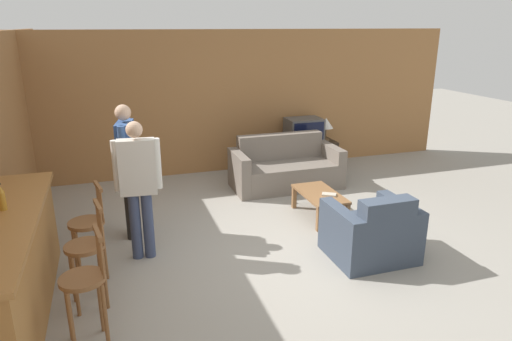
% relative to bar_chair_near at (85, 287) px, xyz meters
% --- Properties ---
extents(ground_plane, '(24.00, 24.00, 0.00)m').
position_rel_bar_chair_near_xyz_m(ground_plane, '(2.28, 0.96, -0.57)').
color(ground_plane, gray).
extents(wall_back, '(9.40, 0.08, 2.60)m').
position_rel_bar_chair_near_xyz_m(wall_back, '(2.28, 4.56, 0.73)').
color(wall_back, '#9E6B3D').
rests_on(wall_back, ground_plane).
extents(bar_counter, '(0.55, 2.67, 1.04)m').
position_rel_bar_chair_near_xyz_m(bar_counter, '(-0.64, 0.59, -0.04)').
color(bar_counter, '#A87038').
rests_on(bar_counter, ground_plane).
extents(bar_chair_near, '(0.44, 0.44, 1.06)m').
position_rel_bar_chair_near_xyz_m(bar_chair_near, '(0.00, 0.00, 0.00)').
color(bar_chair_near, brown).
rests_on(bar_chair_near, ground_plane).
extents(bar_chair_mid, '(0.44, 0.44, 1.06)m').
position_rel_bar_chair_near_xyz_m(bar_chair_mid, '(-0.00, 0.62, 0.00)').
color(bar_chair_mid, brown).
rests_on(bar_chair_mid, ground_plane).
extents(bar_chair_far, '(0.45, 0.45, 1.06)m').
position_rel_bar_chair_near_xyz_m(bar_chair_far, '(-0.00, 1.19, 0.00)').
color(bar_chair_far, brown).
rests_on(bar_chair_far, ground_plane).
extents(couch_far, '(1.84, 0.87, 0.86)m').
position_rel_bar_chair_near_xyz_m(couch_far, '(3.12, 3.31, -0.26)').
color(couch_far, '#70665B').
rests_on(couch_far, ground_plane).
extents(armchair_near, '(0.96, 0.83, 0.84)m').
position_rel_bar_chair_near_xyz_m(armchair_near, '(3.16, 0.61, -0.25)').
color(armchair_near, '#384251').
rests_on(armchair_near, ground_plane).
extents(coffee_table, '(0.51, 0.95, 0.37)m').
position_rel_bar_chair_near_xyz_m(coffee_table, '(3.10, 1.90, -0.25)').
color(coffee_table, brown).
rests_on(coffee_table, ground_plane).
extents(tv_unit, '(1.25, 0.54, 0.52)m').
position_rel_bar_chair_near_xyz_m(tv_unit, '(3.83, 4.17, -0.30)').
color(tv_unit, '#2D2319').
rests_on(tv_unit, ground_plane).
extents(tv, '(0.67, 0.49, 0.46)m').
position_rel_bar_chair_near_xyz_m(tv, '(3.83, 4.16, 0.19)').
color(tv, '#4C4C4C').
rests_on(tv, tv_unit).
extents(bottle, '(0.06, 0.06, 0.26)m').
position_rel_bar_chair_near_xyz_m(bottle, '(-0.68, 0.81, 0.59)').
color(bottle, '#B27A23').
rests_on(bottle, bar_counter).
extents(book_on_table, '(0.23, 0.20, 0.02)m').
position_rel_bar_chair_near_xyz_m(book_on_table, '(3.18, 1.77, -0.18)').
color(book_on_table, '#B7AD99').
rests_on(book_on_table, coffee_table).
extents(table_lamp, '(0.28, 0.28, 0.44)m').
position_rel_bar_chair_near_xyz_m(table_lamp, '(4.30, 4.17, 0.28)').
color(table_lamp, brown).
rests_on(table_lamp, tv_unit).
extents(person_by_window, '(0.26, 0.57, 1.75)m').
position_rel_bar_chair_near_xyz_m(person_by_window, '(0.49, 2.10, 0.43)').
color(person_by_window, black).
rests_on(person_by_window, ground_plane).
extents(person_by_counter, '(0.54, 0.21, 1.66)m').
position_rel_bar_chair_near_xyz_m(person_by_counter, '(0.58, 1.47, 0.38)').
color(person_by_counter, '#384260').
rests_on(person_by_counter, ground_plane).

